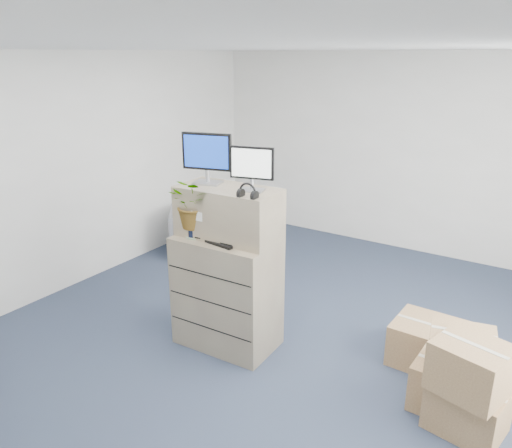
% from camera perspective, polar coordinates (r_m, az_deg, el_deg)
% --- Properties ---
extents(ground, '(7.00, 7.00, 0.00)m').
position_cam_1_polar(ground, '(4.92, 2.62, -15.18)').
color(ground, '#2A324C').
rests_on(ground, ground).
extents(wall_back, '(6.00, 0.02, 2.80)m').
position_cam_1_polar(wall_back, '(7.45, 16.84, 7.61)').
color(wall_back, silver).
rests_on(wall_back, ground).
extents(filing_cabinet_lower, '(0.98, 0.62, 1.11)m').
position_cam_1_polar(filing_cabinet_lower, '(4.90, -3.33, -7.76)').
color(filing_cabinet_lower, gray).
rests_on(filing_cabinet_lower, ground).
extents(filing_cabinet_upper, '(0.97, 0.51, 0.48)m').
position_cam_1_polar(filing_cabinet_upper, '(4.64, -3.14, 1.31)').
color(filing_cabinet_upper, gray).
rests_on(filing_cabinet_upper, filing_cabinet_lower).
extents(monitor_left, '(0.48, 0.24, 0.48)m').
position_cam_1_polar(monitor_left, '(4.68, -5.65, 7.79)').
color(monitor_left, '#99999E').
rests_on(monitor_left, filing_cabinet_upper).
extents(monitor_right, '(0.40, 0.20, 0.40)m').
position_cam_1_polar(monitor_right, '(4.41, -0.49, 6.60)').
color(monitor_right, '#99999E').
rests_on(monitor_right, filing_cabinet_upper).
extents(headphones, '(0.17, 0.02, 0.17)m').
position_cam_1_polar(headphones, '(4.24, -0.97, 3.65)').
color(headphones, black).
rests_on(headphones, filing_cabinet_upper).
extents(keyboard, '(0.49, 0.26, 0.02)m').
position_cam_1_polar(keyboard, '(4.61, -4.39, -1.84)').
color(keyboard, black).
rests_on(keyboard, filing_cabinet_lower).
extents(mouse, '(0.12, 0.09, 0.04)m').
position_cam_1_polar(mouse, '(4.44, -1.17, -2.54)').
color(mouse, silver).
rests_on(mouse, filing_cabinet_lower).
extents(water_bottle, '(0.08, 0.08, 0.29)m').
position_cam_1_polar(water_bottle, '(4.65, -2.40, 0.12)').
color(water_bottle, gray).
rests_on(water_bottle, filing_cabinet_lower).
extents(phone_dock, '(0.07, 0.06, 0.15)m').
position_cam_1_polar(phone_dock, '(4.73, -3.16, -0.77)').
color(phone_dock, silver).
rests_on(phone_dock, filing_cabinet_lower).
extents(external_drive, '(0.22, 0.16, 0.06)m').
position_cam_1_polar(external_drive, '(4.61, 0.85, -1.52)').
color(external_drive, black).
rests_on(external_drive, filing_cabinet_lower).
extents(tissue_box, '(0.24, 0.14, 0.09)m').
position_cam_1_polar(tissue_box, '(4.52, 0.60, -0.93)').
color(tissue_box, '#3FA1D8').
rests_on(tissue_box, external_drive).
extents(potted_plant, '(0.48, 0.52, 0.46)m').
position_cam_1_polar(potted_plant, '(4.67, -6.99, 1.60)').
color(potted_plant, '#99B793').
rests_on(potted_plant, filing_cabinet_lower).
extents(office_chair, '(0.98, 0.98, 0.74)m').
position_cam_1_polar(office_chair, '(7.25, -6.88, -0.45)').
color(office_chair, slate).
rests_on(office_chair, ground).
extents(cardboard_boxes, '(2.06, 1.93, 0.78)m').
position_cam_1_polar(cardboard_boxes, '(4.70, 24.74, -14.56)').
color(cardboard_boxes, brown).
rests_on(cardboard_boxes, ground).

